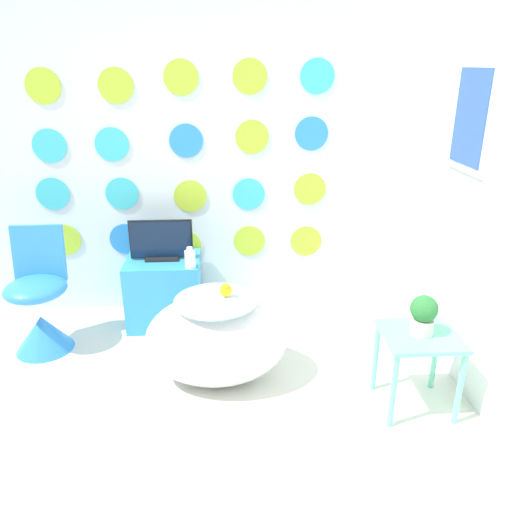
{
  "coord_description": "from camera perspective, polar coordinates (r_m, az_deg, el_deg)",
  "views": [
    {
      "loc": [
        0.29,
        -1.72,
        1.83
      ],
      "look_at": [
        0.46,
        0.92,
        0.81
      ],
      "focal_mm": 35.0,
      "sensor_mm": 36.0,
      "label": 1
    }
  ],
  "objects": [
    {
      "name": "tv_cabinet",
      "position": [
        3.77,
        -10.39,
        -3.92
      ],
      "size": [
        0.53,
        0.44,
        0.5
      ],
      "color": "#389ED6",
      "rests_on": "ground_plane"
    },
    {
      "name": "side_table",
      "position": [
        2.91,
        18.11,
        -9.96
      ],
      "size": [
        0.41,
        0.38,
        0.47
      ],
      "color": "#72D8B7",
      "rests_on": "ground_plane"
    },
    {
      "name": "wall_right",
      "position": [
        3.07,
        24.04,
        9.51
      ],
      "size": [
        0.06,
        2.93,
        2.6
      ],
      "color": "white",
      "rests_on": "ground_plane"
    },
    {
      "name": "ground_plane",
      "position": [
        2.53,
        -10.07,
        -25.66
      ],
      "size": [
        12.0,
        12.0,
        0.0
      ],
      "primitive_type": "plane",
      "color": "silver"
    },
    {
      "name": "tv",
      "position": [
        3.63,
        -10.78,
        1.57
      ],
      "size": [
        0.45,
        0.12,
        0.3
      ],
      "color": "black",
      "rests_on": "tv_cabinet"
    },
    {
      "name": "chair",
      "position": [
        3.65,
        -23.43,
        -5.84
      ],
      "size": [
        0.4,
        0.4,
        0.84
      ],
      "color": "#338CE0",
      "rests_on": "ground_plane"
    },
    {
      "name": "rubber_duck",
      "position": [
        2.92,
        -3.48,
        -3.85
      ],
      "size": [
        0.07,
        0.08,
        0.09
      ],
      "color": "yellow",
      "rests_on": "bathtub"
    },
    {
      "name": "vase",
      "position": [
        3.47,
        -7.55,
        -0.3
      ],
      "size": [
        0.07,
        0.07,
        0.15
      ],
      "color": "white",
      "rests_on": "tv_cabinet"
    },
    {
      "name": "potted_plant_left",
      "position": [
        2.81,
        18.59,
        -6.32
      ],
      "size": [
        0.15,
        0.15,
        0.23
      ],
      "color": "beige",
      "rests_on": "side_table"
    },
    {
      "name": "wall_back_dotted",
      "position": [
        3.71,
        -8.25,
        12.7
      ],
      "size": [
        4.36,
        0.05,
        2.6
      ],
      "color": "white",
      "rests_on": "ground_plane"
    },
    {
      "name": "bathtub",
      "position": [
        3.06,
        -4.51,
        -9.4
      ],
      "size": [
        0.86,
        0.6,
        0.56
      ],
      "color": "white",
      "rests_on": "ground_plane"
    }
  ]
}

